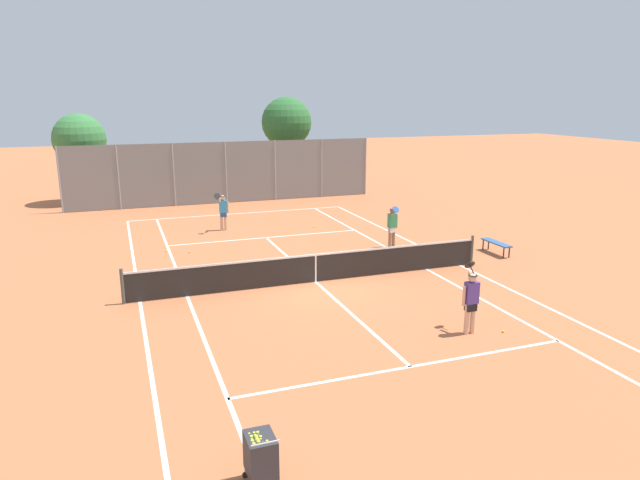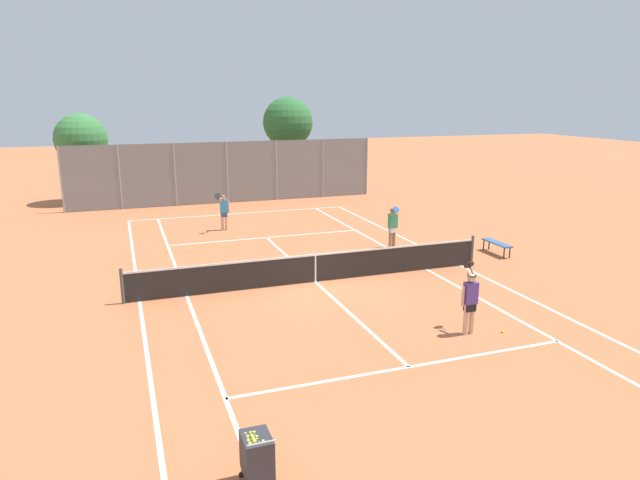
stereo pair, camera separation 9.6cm
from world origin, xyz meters
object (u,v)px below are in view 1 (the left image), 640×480
at_px(player_near_side, 471,299).
at_px(loose_tennis_ball_1, 503,331).
at_px(loose_tennis_ball_3, 189,252).
at_px(loose_tennis_ball_5, 170,269).
at_px(loose_tennis_ball_2, 314,227).
at_px(tennis_net, 316,267).
at_px(tree_behind_right, 287,124).
at_px(loose_tennis_ball_4, 166,251).
at_px(ball_cart, 261,455).
at_px(player_far_left, 223,210).
at_px(courtside_bench, 496,243).
at_px(player_far_right, 392,225).
at_px(tree_behind_left, 80,141).

height_order(player_near_side, loose_tennis_ball_1, player_near_side).
bearing_deg(loose_tennis_ball_3, loose_tennis_ball_5, -114.37).
bearing_deg(loose_tennis_ball_2, tennis_net, -108.92).
distance_m(tennis_net, tree_behind_right, 19.03).
xyz_separation_m(tennis_net, player_near_side, (2.31, -5.24, 0.42)).
relative_size(tennis_net, loose_tennis_ball_4, 181.82).
bearing_deg(loose_tennis_ball_2, ball_cart, -111.91).
relative_size(player_far_left, courtside_bench, 1.18).
distance_m(loose_tennis_ball_5, courtside_bench, 12.22).
distance_m(player_far_right, tree_behind_left, 19.23).
relative_size(loose_tennis_ball_1, courtside_bench, 0.04).
relative_size(player_near_side, loose_tennis_ball_4, 26.88).
distance_m(ball_cart, loose_tennis_ball_3, 14.23).
bearing_deg(loose_tennis_ball_1, loose_tennis_ball_2, 92.61).
xyz_separation_m(player_near_side, loose_tennis_ball_4, (-6.56, 10.76, -0.89)).
bearing_deg(player_far_right, tennis_net, -144.27).
xyz_separation_m(ball_cart, loose_tennis_ball_4, (-0.12, 14.67, -0.50)).
bearing_deg(tree_behind_left, loose_tennis_ball_5, -77.99).
bearing_deg(loose_tennis_ball_2, player_near_side, -91.19).
relative_size(loose_tennis_ball_1, loose_tennis_ball_5, 1.00).
relative_size(tennis_net, ball_cart, 12.47).
xyz_separation_m(loose_tennis_ball_3, loose_tennis_ball_5, (-0.95, -2.09, 0.00)).
relative_size(ball_cart, tree_behind_left, 0.19).
xyz_separation_m(loose_tennis_ball_3, tree_behind_right, (7.92, 13.07, 4.18)).
xyz_separation_m(player_far_left, loose_tennis_ball_3, (-1.97, -3.36, -0.89)).
xyz_separation_m(player_far_left, loose_tennis_ball_5, (-2.92, -5.45, -0.89)).
bearing_deg(ball_cart, loose_tennis_ball_3, 87.12).
xyz_separation_m(loose_tennis_ball_1, tree_behind_left, (-10.73, 23.52, 3.45)).
bearing_deg(tennis_net, loose_tennis_ball_2, 71.08).
distance_m(loose_tennis_ball_2, loose_tennis_ball_5, 8.30).
bearing_deg(ball_cart, loose_tennis_ball_4, 90.48).
distance_m(loose_tennis_ball_2, tree_behind_right, 11.56).
xyz_separation_m(tennis_net, courtside_bench, (7.67, 0.90, -0.10)).
bearing_deg(loose_tennis_ball_1, tree_behind_left, 114.53).
bearing_deg(loose_tennis_ball_2, player_far_left, 167.41).
height_order(loose_tennis_ball_1, loose_tennis_ball_2, same).
relative_size(player_far_right, loose_tennis_ball_1, 26.88).
bearing_deg(loose_tennis_ball_2, player_far_right, -68.10).
relative_size(player_far_left, loose_tennis_ball_5, 26.88).
xyz_separation_m(tennis_net, tree_behind_right, (4.51, 18.12, 3.70)).
relative_size(player_far_left, loose_tennis_ball_2, 26.88).
distance_m(loose_tennis_ball_2, loose_tennis_ball_4, 7.11).
bearing_deg(loose_tennis_ball_1, player_far_left, 108.34).
distance_m(loose_tennis_ball_5, tree_behind_right, 18.05).
height_order(tennis_net, player_near_side, player_near_side).
distance_m(loose_tennis_ball_3, courtside_bench, 11.85).
bearing_deg(ball_cart, player_far_right, 55.40).
bearing_deg(loose_tennis_ball_2, loose_tennis_ball_3, -157.62).
relative_size(loose_tennis_ball_1, tree_behind_left, 0.01).
xyz_separation_m(loose_tennis_ball_1, tree_behind_right, (1.34, 23.62, 4.18)).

